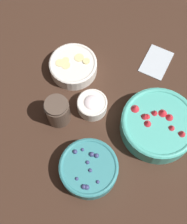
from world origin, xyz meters
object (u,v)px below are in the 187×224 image
bowl_strawberries (158,124)px  bowl_bananas (73,66)px  jar_chocolate (58,112)px  bowl_blueberries (88,168)px  bowl_cream (92,104)px

bowl_strawberries → bowl_bananas: bearing=-116.0°
bowl_strawberries → jar_chocolate: size_ratio=2.31×
bowl_blueberries → bowl_cream: bowl_blueberries is taller
bowl_bananas → bowl_cream: size_ratio=1.67×
bowl_strawberries → bowl_bananas: (-0.16, -0.32, -0.01)m
bowl_strawberries → jar_chocolate: jar_chocolate is taller
bowl_strawberries → bowl_bananas: 0.36m
bowl_strawberries → jar_chocolate: (0.03, -0.33, 0.01)m
bowl_bananas → bowl_blueberries: bearing=21.6°
bowl_blueberries → jar_chocolate: size_ratio=1.72×
bowl_bananas → bowl_cream: bearing=37.1°
bowl_blueberries → bowl_bananas: bearing=-158.4°
bowl_cream → bowl_bananas: bearing=-142.9°
bowl_bananas → bowl_cream: bowl_cream is taller
bowl_blueberries → bowl_cream: (-0.21, -0.04, -0.00)m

